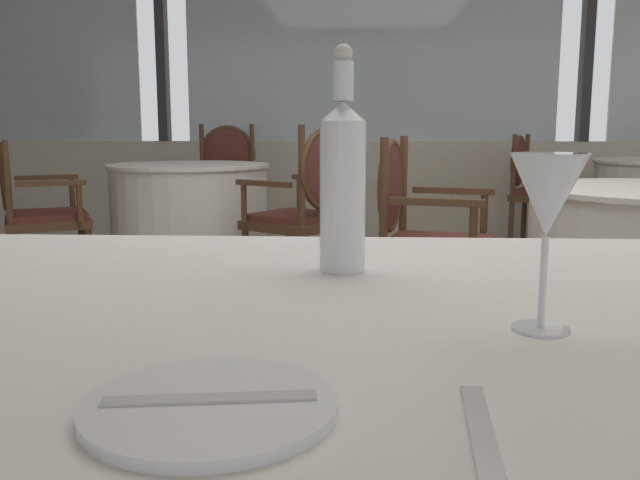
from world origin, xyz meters
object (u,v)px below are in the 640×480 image
at_px(wine_glass, 548,199).
at_px(dining_chair_2_1, 224,178).
at_px(dining_chair_2_2, 32,205).
at_px(dining_chair_2_0, 308,201).
at_px(side_plate, 210,406).
at_px(water_bottle, 343,181).
at_px(dining_chair_1_0, 534,183).
at_px(dining_chair_3_1, 420,227).

xyz_separation_m(wine_glass, dining_chair_2_1, (-1.21, 4.44, -0.31)).
bearing_deg(wine_glass, dining_chair_2_2, 124.01).
height_order(dining_chair_2_0, dining_chair_2_2, dining_chair_2_0).
xyz_separation_m(side_plate, water_bottle, (0.10, 0.55, 0.14)).
bearing_deg(wine_glass, dining_chair_2_0, 98.76).
bearing_deg(water_bottle, dining_chair_2_0, 94.95).
height_order(water_bottle, dining_chair_2_2, water_bottle).
relative_size(water_bottle, dining_chair_2_0, 0.36).
bearing_deg(dining_chair_1_0, wine_glass, -76.93).
bearing_deg(dining_chair_2_1, dining_chair_1_0, 98.52).
bearing_deg(dining_chair_1_0, side_plate, -79.77).
height_order(dining_chair_2_2, dining_chair_3_1, dining_chair_3_1).
height_order(wine_glass, dining_chair_3_1, wine_glass).
relative_size(dining_chair_2_0, dining_chair_3_1, 1.06).
bearing_deg(dining_chair_2_0, dining_chair_1_0, -102.04).
distance_m(water_bottle, dining_chair_2_1, 4.25).
relative_size(dining_chair_2_2, dining_chair_3_1, 0.96).
bearing_deg(water_bottle, side_plate, -99.98).
distance_m(dining_chair_1_0, dining_chair_2_2, 3.67).
bearing_deg(dining_chair_3_1, dining_chair_2_2, 171.56).
distance_m(side_plate, dining_chair_2_1, 4.76).
height_order(side_plate, dining_chair_2_1, dining_chair_2_1).
xyz_separation_m(dining_chair_2_0, dining_chair_2_2, (-1.62, 0.08, -0.04)).
distance_m(dining_chair_2_0, dining_chair_3_1, 1.01).
height_order(wine_glass, dining_chair_2_1, dining_chair_2_1).
distance_m(wine_glass, dining_chair_2_1, 4.61).
xyz_separation_m(wine_glass, dining_chair_2_2, (-2.08, 3.08, -0.37)).
bearing_deg(dining_chair_3_1, water_bottle, -84.28).
bearing_deg(dining_chair_3_1, side_plate, -84.38).
bearing_deg(dining_chair_2_0, dining_chair_2_1, -29.96).
height_order(dining_chair_1_0, dining_chair_2_1, dining_chair_2_1).
relative_size(water_bottle, wine_glass, 1.77).
distance_m(water_bottle, dining_chair_2_0, 2.71).
relative_size(water_bottle, dining_chair_3_1, 0.38).
bearing_deg(dining_chair_1_0, dining_chair_2_0, -107.18).
xyz_separation_m(dining_chair_2_0, dining_chair_2_1, (-0.74, 1.45, 0.02)).
bearing_deg(side_plate, dining_chair_3_1, 80.37).
bearing_deg(water_bottle, dining_chair_2_1, 103.32).
distance_m(wine_glass, dining_chair_2_0, 3.05).
relative_size(wine_glass, dining_chair_2_1, 0.20).
bearing_deg(side_plate, dining_chair_2_0, 92.38).
height_order(water_bottle, dining_chair_2_1, water_bottle).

